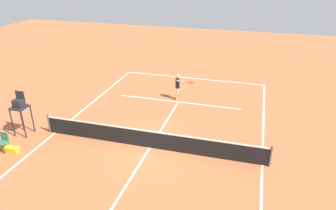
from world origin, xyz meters
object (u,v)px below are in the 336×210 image
Objects in this scene: tennis_ball at (192,112)px; umpire_chair at (20,107)px; player_serving at (178,85)px; equipment_bag at (11,150)px; courtside_chair_near at (3,141)px.

umpire_chair is at bearing 31.75° from tennis_ball.
player_serving is 26.15× the size of tennis_ball.
equipment_bag is at bearing 108.38° from umpire_chair.
player_serving is at bearing -135.44° from umpire_chair.
umpire_chair is at bearing -40.73° from player_serving.
umpire_chair is at bearing -84.80° from courtside_chair_near.
player_serving is 0.74× the size of umpire_chair.
umpire_chair is at bearing -71.62° from equipment_bag.
umpire_chair reaches higher than tennis_ball.
tennis_ball is 0.09× the size of equipment_bag.
courtside_chair_near is 1.25× the size of equipment_bag.
equipment_bag reaches higher than tennis_ball.
player_serving reaches higher than courtside_chair_near.
tennis_ball is at bearing -138.18° from equipment_bag.
umpire_chair is 2.34m from equipment_bag.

